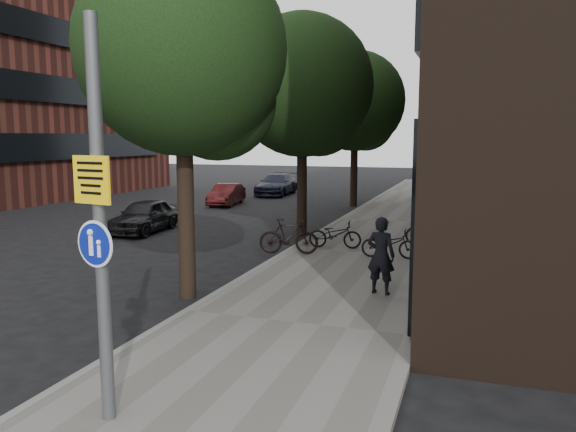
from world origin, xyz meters
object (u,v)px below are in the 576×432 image
at_px(parked_bike_facade_near, 390,243).
at_px(parked_car_near, 145,216).
at_px(signpost, 100,223).
at_px(pedestrian, 381,255).

bearing_deg(parked_bike_facade_near, parked_car_near, 73.88).
distance_m(signpost, parked_bike_facade_near, 10.62).
bearing_deg(parked_car_near, pedestrian, -35.21).
distance_m(parked_bike_facade_near, parked_car_near, 9.66).
distance_m(pedestrian, parked_bike_facade_near, 3.77).
height_order(pedestrian, parked_bike_facade_near, pedestrian).
height_order(signpost, pedestrian, signpost).
xyz_separation_m(pedestrian, parked_bike_facade_near, (-0.35, 3.73, -0.43)).
bearing_deg(pedestrian, parked_bike_facade_near, -76.53).
relative_size(signpost, parked_bike_facade_near, 3.01).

